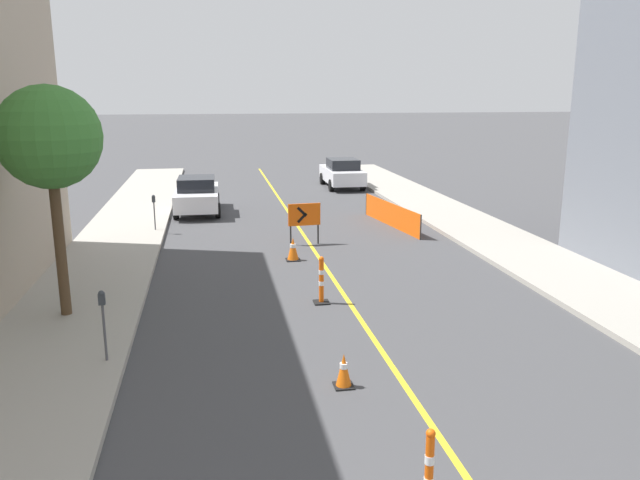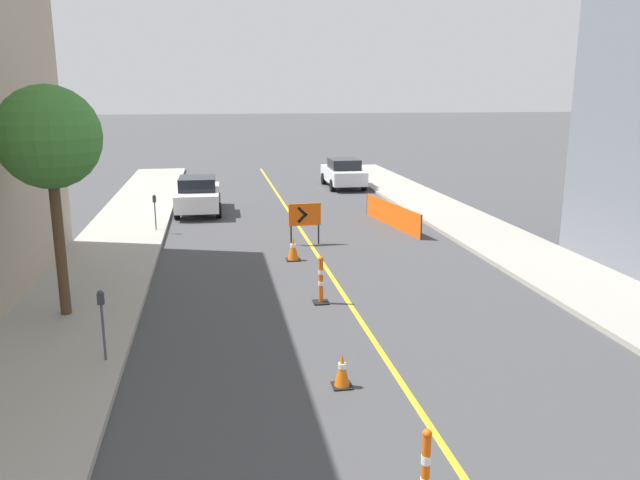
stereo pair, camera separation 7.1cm
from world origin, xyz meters
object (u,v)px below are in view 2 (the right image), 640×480
traffic_cone_third (293,249)px  street_tree_left_near (49,139)px  parked_car_curb_near (198,195)px  parking_meter_far_curb (155,205)px  traffic_cone_second (342,370)px  parking_meter_near_curb (102,311)px  delineator_post_rear (321,283)px  arrow_barricade_primary (305,216)px  parked_car_curb_mid (343,173)px

traffic_cone_third → street_tree_left_near: (-5.87, -4.29, 3.80)m
parked_car_curb_near → parking_meter_far_curb: size_ratio=3.29×
traffic_cone_second → parked_car_curb_near: bearing=99.3°
traffic_cone_second → street_tree_left_near: (-5.63, 4.42, 3.86)m
traffic_cone_second → parking_meter_near_curb: size_ratio=0.45×
delineator_post_rear → street_tree_left_near: bearing=-178.8°
arrow_barricade_primary → parked_car_curb_near: 7.49m
traffic_cone_third → parking_meter_near_curb: (-4.56, -7.12, 0.77)m
parking_meter_far_curb → traffic_cone_second: bearing=-72.1°
traffic_cone_second → parked_car_curb_near: 17.43m
parking_meter_near_curb → parked_car_curb_near: bearing=84.5°
parked_car_curb_mid → parking_meter_near_curb: parked_car_curb_mid is taller
parking_meter_far_curb → delineator_post_rear: bearing=-61.8°
parked_car_curb_near → street_tree_left_near: 13.50m
parking_meter_near_curb → traffic_cone_third: bearing=57.4°
street_tree_left_near → parking_meter_far_curb: bearing=81.6°
parked_car_curb_mid → arrow_barricade_primary: bearing=-107.3°
parking_meter_near_curb → street_tree_left_near: size_ratio=0.27×
traffic_cone_second → parking_meter_far_curb: 14.05m
street_tree_left_near → parked_car_curb_near: bearing=77.6°
street_tree_left_near → arrow_barricade_primary: bearing=43.8°
parked_car_curb_near → parking_meter_far_curb: 4.13m
delineator_post_rear → traffic_cone_third: bearing=92.2°
parked_car_curb_near → parking_meter_far_curb: parked_car_curb_near is taller
traffic_cone_second → parked_car_curb_mid: 23.86m
traffic_cone_second → street_tree_left_near: size_ratio=0.12×
parked_car_curb_mid → street_tree_left_near: (-10.56, -18.93, 3.37)m
traffic_cone_third → parked_car_curb_mid: (4.68, 14.64, 0.44)m
parking_meter_near_curb → traffic_cone_second: bearing=-20.2°
parking_meter_near_curb → parking_meter_far_curb: (-0.00, 11.77, -0.06)m
delineator_post_rear → parking_meter_far_curb: (-4.72, 8.80, 0.55)m
arrow_barricade_primary → parked_car_curb_mid: size_ratio=0.33×
street_tree_left_near → traffic_cone_third: bearing=36.2°
parked_car_curb_near → parking_meter_far_curb: bearing=-110.2°
traffic_cone_third → arrow_barricade_primary: 2.19m
arrow_barricade_primary → parking_meter_far_curb: parking_meter_far_curb is taller
delineator_post_rear → parking_meter_far_curb: 10.00m
traffic_cone_third → delineator_post_rear: bearing=-87.8°
parked_car_curb_mid → parked_car_curb_near: bearing=-141.2°
delineator_post_rear → parked_car_curb_near: bearing=104.3°
parked_car_curb_mid → traffic_cone_third: bearing=-107.4°
delineator_post_rear → parked_car_curb_near: size_ratio=0.28×
parked_car_curb_near → parking_meter_near_curb: size_ratio=3.09×
arrow_barricade_primary → parked_car_curb_near: parked_car_curb_near is taller
traffic_cone_third → parking_meter_far_curb: 6.55m
arrow_barricade_primary → parking_meter_far_curb: size_ratio=1.09×
parking_meter_near_curb → parking_meter_far_curb: bearing=90.0°
street_tree_left_near → traffic_cone_second: bearing=-38.1°
arrow_barricade_primary → parking_meter_far_curb: (-5.22, 2.65, 0.07)m
parking_meter_far_curb → street_tree_left_near: bearing=-98.4°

